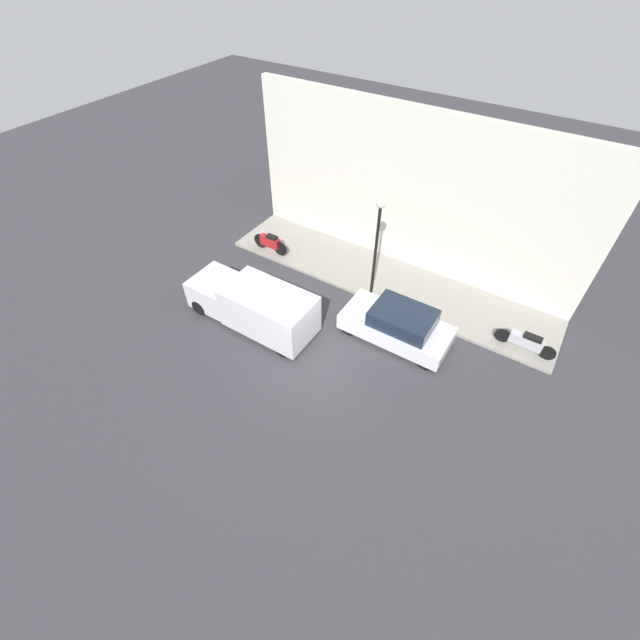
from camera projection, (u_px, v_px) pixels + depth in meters
ground_plane at (316, 362)px, 15.31m from camera, size 60.00×60.00×0.00m
sidewalk at (385, 279)px, 18.52m from camera, size 3.04×14.41×0.12m
building_facade at (412, 194)px, 17.20m from camera, size 0.30×14.41×6.67m
parked_car at (398, 325)px, 15.71m from camera, size 1.82×4.03×1.41m
delivery_van at (253, 304)px, 16.13m from camera, size 1.85×5.18×1.80m
scooter_silver at (526, 342)px, 15.29m from camera, size 0.30×2.14×0.78m
motorcycle_red at (270, 242)px, 19.56m from camera, size 0.30×1.82×0.86m
streetlamp at (378, 230)px, 15.71m from camera, size 0.37×0.37×4.31m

